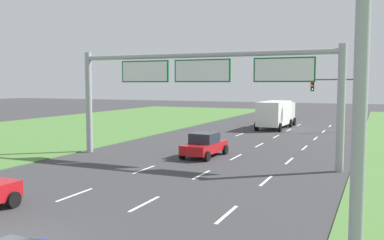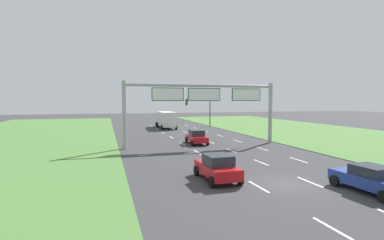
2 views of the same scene
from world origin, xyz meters
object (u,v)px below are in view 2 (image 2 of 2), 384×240
(box_truck, at_px, (166,119))
(car_near_red, at_px, (371,179))
(car_mid_lane, at_px, (197,137))
(traffic_light_mast, at_px, (200,106))
(car_lead_silver, at_px, (217,167))
(sign_gantry, at_px, (204,100))

(box_truck, bearing_deg, car_near_red, -83.67)
(car_mid_lane, bearing_deg, traffic_light_mast, 74.12)
(car_lead_silver, height_order, box_truck, box_truck)
(sign_gantry, bearing_deg, box_truck, 90.12)
(car_near_red, xyz_separation_m, car_lead_silver, (-7.15, 4.64, 0.07))
(car_lead_silver, relative_size, car_mid_lane, 0.95)
(car_mid_lane, height_order, box_truck, box_truck)
(box_truck, bearing_deg, sign_gantry, -88.52)
(car_near_red, xyz_separation_m, sign_gantry, (-3.44, 18.49, 4.24))
(car_near_red, relative_size, traffic_light_mast, 0.77)
(box_truck, height_order, sign_gantry, sign_gantry)
(box_truck, relative_size, traffic_light_mast, 1.53)
(car_near_red, distance_m, box_truck, 40.23)
(car_near_red, relative_size, sign_gantry, 0.25)
(box_truck, bearing_deg, traffic_light_mast, -2.37)
(box_truck, relative_size, sign_gantry, 0.50)
(car_near_red, relative_size, car_lead_silver, 1.09)
(car_near_red, height_order, box_truck, box_truck)
(car_lead_silver, distance_m, box_truck, 35.63)
(car_near_red, relative_size, box_truck, 0.50)
(car_lead_silver, height_order, sign_gantry, sign_gantry)
(car_lead_silver, bearing_deg, car_mid_lane, 76.60)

